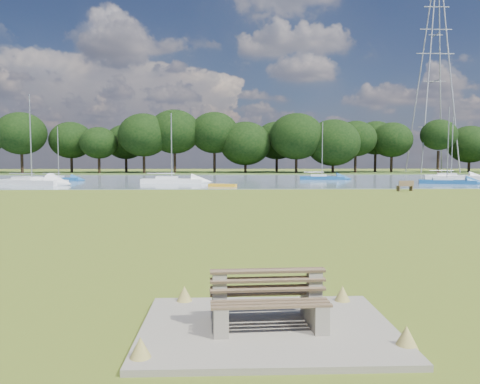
{
  "coord_description": "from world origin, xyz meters",
  "views": [
    {
      "loc": [
        -0.73,
        -21.62,
        2.88
      ],
      "look_at": [
        -0.03,
        -2.0,
        1.48
      ],
      "focal_mm": 35.0,
      "sensor_mm": 36.0,
      "label": 1
    }
  ],
  "objects_px": {
    "pylon": "(435,54)",
    "sailboat_2": "(31,180)",
    "sailboat_1": "(321,177)",
    "bench_pair": "(267,301)",
    "riverbank_bench": "(405,186)",
    "sailboat_0": "(446,180)",
    "sailboat_4": "(58,178)",
    "sailboat_5": "(451,176)",
    "kayak": "(222,185)",
    "sailboat_3": "(171,179)"
  },
  "relations": [
    {
      "from": "pylon",
      "to": "sailboat_2",
      "type": "distance_m",
      "value": 77.58
    },
    {
      "from": "pylon",
      "to": "sailboat_1",
      "type": "bearing_deg",
      "value": -133.96
    },
    {
      "from": "bench_pair",
      "to": "riverbank_bench",
      "type": "relative_size",
      "value": 1.23
    },
    {
      "from": "bench_pair",
      "to": "sailboat_2",
      "type": "distance_m",
      "value": 49.13
    },
    {
      "from": "sailboat_0",
      "to": "sailboat_4",
      "type": "distance_m",
      "value": 46.75
    },
    {
      "from": "sailboat_2",
      "to": "sailboat_4",
      "type": "height_order",
      "value": "sailboat_2"
    },
    {
      "from": "sailboat_1",
      "to": "sailboat_5",
      "type": "distance_m",
      "value": 18.34
    },
    {
      "from": "sailboat_2",
      "to": "sailboat_0",
      "type": "bearing_deg",
      "value": 24.17
    },
    {
      "from": "riverbank_bench",
      "to": "sailboat_2",
      "type": "bearing_deg",
      "value": 149.18
    },
    {
      "from": "riverbank_bench",
      "to": "kayak",
      "type": "height_order",
      "value": "riverbank_bench"
    },
    {
      "from": "pylon",
      "to": "sailboat_2",
      "type": "height_order",
      "value": "pylon"
    },
    {
      "from": "sailboat_0",
      "to": "sailboat_4",
      "type": "bearing_deg",
      "value": -170.61
    },
    {
      "from": "sailboat_2",
      "to": "sailboat_5",
      "type": "bearing_deg",
      "value": 36.9
    },
    {
      "from": "sailboat_5",
      "to": "sailboat_4",
      "type": "bearing_deg",
      "value": -155.83
    },
    {
      "from": "riverbank_bench",
      "to": "sailboat_1",
      "type": "relative_size",
      "value": 0.21
    },
    {
      "from": "sailboat_2",
      "to": "sailboat_3",
      "type": "xyz_separation_m",
      "value": [
        14.97,
        2.12,
        -0.03
      ]
    },
    {
      "from": "pylon",
      "to": "sailboat_0",
      "type": "bearing_deg",
      "value": -112.33
    },
    {
      "from": "sailboat_5",
      "to": "bench_pair",
      "type": "bearing_deg",
      "value": -98.56
    },
    {
      "from": "bench_pair",
      "to": "pylon",
      "type": "distance_m",
      "value": 96.14
    },
    {
      "from": "sailboat_4",
      "to": "sailboat_1",
      "type": "bearing_deg",
      "value": 7.47
    },
    {
      "from": "bench_pair",
      "to": "sailboat_5",
      "type": "bearing_deg",
      "value": 58.42
    },
    {
      "from": "bench_pair",
      "to": "sailboat_2",
      "type": "height_order",
      "value": "sailboat_2"
    },
    {
      "from": "bench_pair",
      "to": "riverbank_bench",
      "type": "bearing_deg",
      "value": 62.3
    },
    {
      "from": "kayak",
      "to": "pylon",
      "type": "relative_size",
      "value": 0.08
    },
    {
      "from": "pylon",
      "to": "sailboat_2",
      "type": "xyz_separation_m",
      "value": [
        -62.49,
        -39.92,
        -22.83
      ]
    },
    {
      "from": "sailboat_3",
      "to": "sailboat_4",
      "type": "height_order",
      "value": "sailboat_3"
    },
    {
      "from": "sailboat_0",
      "to": "pylon",
      "type": "bearing_deg",
      "value": 87.2
    },
    {
      "from": "riverbank_bench",
      "to": "kayak",
      "type": "bearing_deg",
      "value": 144.28
    },
    {
      "from": "sailboat_1",
      "to": "pylon",
      "type": "bearing_deg",
      "value": 53.69
    },
    {
      "from": "sailboat_2",
      "to": "sailboat_3",
      "type": "height_order",
      "value": "sailboat_2"
    },
    {
      "from": "riverbank_bench",
      "to": "sailboat_0",
      "type": "relative_size",
      "value": 0.19
    },
    {
      "from": "sailboat_4",
      "to": "sailboat_2",
      "type": "bearing_deg",
      "value": -86.81
    },
    {
      "from": "kayak",
      "to": "sailboat_3",
      "type": "relative_size",
      "value": 0.36
    },
    {
      "from": "bench_pair",
      "to": "sailboat_5",
      "type": "distance_m",
      "value": 63.81
    },
    {
      "from": "pylon",
      "to": "sailboat_4",
      "type": "height_order",
      "value": "pylon"
    },
    {
      "from": "kayak",
      "to": "bench_pair",
      "type": "bearing_deg",
      "value": -68.18
    },
    {
      "from": "riverbank_bench",
      "to": "kayak",
      "type": "relative_size",
      "value": 0.56
    },
    {
      "from": "bench_pair",
      "to": "sailboat_2",
      "type": "bearing_deg",
      "value": 113.41
    },
    {
      "from": "kayak",
      "to": "pylon",
      "type": "bearing_deg",
      "value": 67.57
    },
    {
      "from": "pylon",
      "to": "sailboat_0",
      "type": "height_order",
      "value": "pylon"
    },
    {
      "from": "pylon",
      "to": "sailboat_0",
      "type": "xyz_separation_m",
      "value": [
        -16.4,
        -39.92,
        -22.92
      ]
    },
    {
      "from": "sailboat_0",
      "to": "sailboat_3",
      "type": "height_order",
      "value": "sailboat_0"
    },
    {
      "from": "riverbank_bench",
      "to": "sailboat_3",
      "type": "relative_size",
      "value": 0.2
    },
    {
      "from": "sailboat_0",
      "to": "sailboat_5",
      "type": "distance_m",
      "value": 13.43
    },
    {
      "from": "pylon",
      "to": "riverbank_bench",
      "type": "bearing_deg",
      "value": -116.54
    },
    {
      "from": "riverbank_bench",
      "to": "sailboat_4",
      "type": "xyz_separation_m",
      "value": [
        -37.04,
        19.14,
        -0.02
      ]
    },
    {
      "from": "bench_pair",
      "to": "sailboat_3",
      "type": "distance_m",
      "value": 46.7
    },
    {
      "from": "pylon",
      "to": "sailboat_1",
      "type": "relative_size",
      "value": 4.95
    },
    {
      "from": "sailboat_0",
      "to": "sailboat_2",
      "type": "bearing_deg",
      "value": -160.47
    },
    {
      "from": "kayak",
      "to": "riverbank_bench",
      "type": "bearing_deg",
      "value": -0.65
    }
  ]
}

